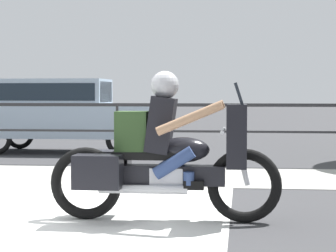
{
  "coord_description": "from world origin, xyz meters",
  "views": [
    {
      "loc": [
        2.28,
        -6.81,
        1.33
      ],
      "look_at": [
        1.38,
        1.16,
        0.92
      ],
      "focal_mm": 70.0,
      "sensor_mm": 36.0,
      "label": 1
    }
  ],
  "objects": [
    {
      "name": "fence_railing",
      "position": [
        0.0,
        5.01,
        0.89
      ],
      "size": [
        36.0,
        0.05,
        1.13
      ],
      "color": "#232326",
      "rests_on": "ground"
    },
    {
      "name": "parked_car",
      "position": [
        -1.67,
        7.35,
        0.92
      ],
      "size": [
        4.39,
        1.6,
        1.62
      ],
      "rotation": [
        0.0,
        0.0,
        -0.05
      ],
      "color": "#9EB2C6",
      "rests_on": "ground"
    },
    {
      "name": "motorcycle",
      "position": [
        1.48,
        -0.16,
        0.68
      ],
      "size": [
        2.4,
        0.76,
        1.55
      ],
      "rotation": [
        0.0,
        0.0,
        -0.02
      ],
      "color": "black",
      "rests_on": "ground"
    },
    {
      "name": "ground_plane",
      "position": [
        0.0,
        0.0,
        0.0
      ],
      "size": [
        120.0,
        120.0,
        0.0
      ],
      "primitive_type": "plane",
      "color": "#38383A"
    },
    {
      "name": "crosswalk_band",
      "position": [
        0.48,
        -0.2,
        0.0
      ],
      "size": [
        3.36,
        6.0,
        0.01
      ],
      "primitive_type": "cube",
      "color": "silver",
      "rests_on": "ground"
    },
    {
      "name": "sidewalk_band",
      "position": [
        0.0,
        3.4,
        0.01
      ],
      "size": [
        44.0,
        2.4,
        0.01
      ],
      "primitive_type": "cube",
      "color": "#A8A59E",
      "rests_on": "ground"
    }
  ]
}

